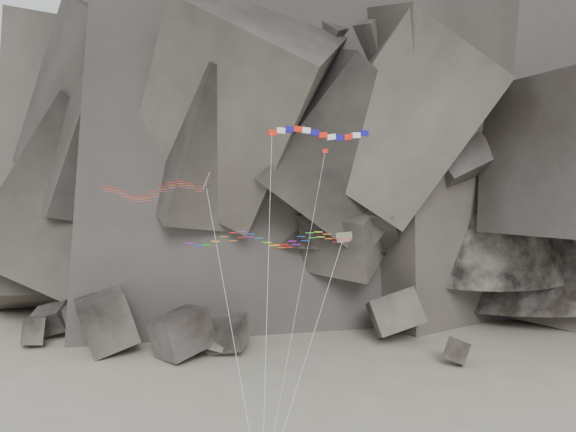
# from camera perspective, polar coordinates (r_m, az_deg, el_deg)

# --- Properties ---
(headland) EXTENTS (110.00, 70.00, 84.00)m
(headland) POSITION_cam_1_polar(r_m,az_deg,el_deg) (116.17, 2.65, 12.26)
(headland) COLOR #565047
(headland) RESTS_ON ground
(boulder_field) EXTENTS (64.59, 20.52, 9.95)m
(boulder_field) POSITION_cam_1_polar(r_m,az_deg,el_deg) (83.99, -10.68, -11.22)
(boulder_field) COLOR #47423F
(boulder_field) RESTS_ON ground
(delta_kite) EXTENTS (17.56, 13.56, 23.02)m
(delta_kite) POSITION_cam_1_polar(r_m,az_deg,el_deg) (52.99, -13.99, 2.58)
(delta_kite) COLOR red
(delta_kite) RESTS_ON ground
(banner_kite) EXTENTS (8.88, 14.97, 26.85)m
(banner_kite) POSITION_cam_1_polar(r_m,az_deg,el_deg) (50.35, 3.08, 8.21)
(banner_kite) COLOR red
(banner_kite) RESTS_ON ground
(parafoil_kite) EXTENTS (14.55, 11.32, 17.67)m
(parafoil_kite) POSITION_cam_1_polar(r_m,az_deg,el_deg) (48.03, -2.79, -2.32)
(parafoil_kite) COLOR #BDDC0C
(parafoil_kite) RESTS_ON ground
(pennant_kite) EXTENTS (3.97, 10.22, 24.63)m
(pennant_kite) POSITION_cam_1_polar(r_m,az_deg,el_deg) (44.60, 2.29, -1.53)
(pennant_kite) COLOR red
(pennant_kite) RESTS_ON ground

